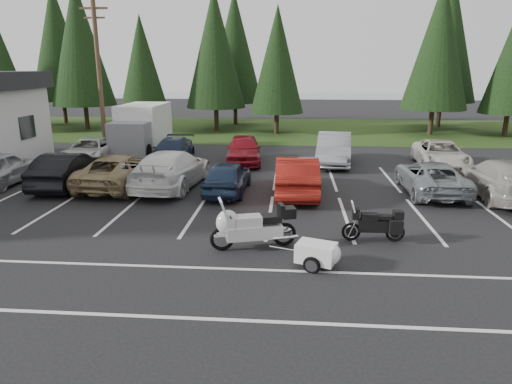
% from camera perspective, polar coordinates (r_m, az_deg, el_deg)
% --- Properties ---
extents(ground, '(120.00, 120.00, 0.00)m').
position_cam_1_polar(ground, '(15.45, -0.33, -4.14)').
color(ground, black).
rests_on(ground, ground).
extents(grass_strip, '(80.00, 16.00, 0.01)m').
position_cam_1_polar(grass_strip, '(38.86, 2.70, 7.82)').
color(grass_strip, '#223C13').
rests_on(grass_strip, ground).
extents(lake_water, '(70.00, 50.00, 0.02)m').
position_cam_1_polar(lake_water, '(69.74, 6.93, 11.13)').
color(lake_water, gray).
rests_on(lake_water, ground).
extents(utility_pole, '(1.60, 0.26, 9.00)m').
position_cam_1_polar(utility_pole, '(28.79, -19.00, 13.71)').
color(utility_pole, '#473321').
rests_on(utility_pole, ground).
extents(box_truck, '(2.40, 5.60, 2.90)m').
position_cam_1_polar(box_truck, '(28.78, -14.36, 7.55)').
color(box_truck, silver).
rests_on(box_truck, ground).
extents(stall_markings, '(32.00, 16.00, 0.01)m').
position_cam_1_polar(stall_markings, '(17.34, 0.23, -1.91)').
color(stall_markings, silver).
rests_on(stall_markings, ground).
extents(conifer_2, '(5.10, 5.10, 11.89)m').
position_cam_1_polar(conifer_2, '(41.12, -21.21, 16.97)').
color(conifer_2, '#332316').
rests_on(conifer_2, ground).
extents(conifer_3, '(3.87, 3.87, 9.02)m').
position_cam_1_polar(conifer_3, '(37.77, -14.07, 15.18)').
color(conifer_3, '#332316').
rests_on(conifer_3, ground).
extents(conifer_4, '(4.80, 4.80, 11.17)m').
position_cam_1_polar(conifer_4, '(37.94, -5.17, 17.47)').
color(conifer_4, '#332316').
rests_on(conifer_4, ground).
extents(conifer_5, '(4.14, 4.14, 9.63)m').
position_cam_1_polar(conifer_5, '(36.12, 2.68, 16.19)').
color(conifer_5, '#332316').
rests_on(conifer_5, ground).
extents(conifer_6, '(4.93, 4.93, 11.48)m').
position_cam_1_polar(conifer_6, '(38.17, 21.88, 16.73)').
color(conifer_6, '#332316').
rests_on(conifer_6, ground).
extents(conifer_back_a, '(5.28, 5.28, 12.30)m').
position_cam_1_polar(conifer_back_a, '(46.66, -23.60, 16.74)').
color(conifer_back_a, '#332316').
rests_on(conifer_back_a, ground).
extents(conifer_back_b, '(4.97, 4.97, 11.58)m').
position_cam_1_polar(conifer_back_b, '(42.35, -2.69, 17.63)').
color(conifer_back_b, '#332316').
rests_on(conifer_back_b, ground).
extents(conifer_back_c, '(5.50, 5.50, 12.81)m').
position_cam_1_polar(conifer_back_c, '(43.28, 22.78, 17.41)').
color(conifer_back_c, '#332316').
rests_on(conifer_back_c, ground).
extents(car_near_0, '(1.88, 4.54, 1.54)m').
position_cam_1_polar(car_near_0, '(23.43, -29.33, 2.61)').
color(car_near_0, '#B7B8BD').
rests_on(car_near_0, ground).
extents(car_near_1, '(1.89, 4.78, 1.55)m').
position_cam_1_polar(car_near_1, '(21.76, -22.55, 2.59)').
color(car_near_1, black).
rests_on(car_near_1, ground).
extents(car_near_2, '(2.82, 5.48, 1.48)m').
position_cam_1_polar(car_near_2, '(20.97, -16.52, 2.59)').
color(car_near_2, '#8B7650').
rests_on(car_near_2, ground).
extents(car_near_3, '(2.88, 5.90, 1.65)m').
position_cam_1_polar(car_near_3, '(20.35, -10.47, 2.85)').
color(car_near_3, silver).
rests_on(car_near_3, ground).
extents(car_near_4, '(1.78, 4.12, 1.39)m').
position_cam_1_polar(car_near_4, '(19.21, -3.60, 1.93)').
color(car_near_4, '#192740').
rests_on(car_near_4, ground).
extents(car_near_5, '(1.77, 4.92, 1.61)m').
position_cam_1_polar(car_near_5, '(18.99, 5.13, 2.08)').
color(car_near_5, maroon).
rests_on(car_near_5, ground).
extents(car_near_6, '(2.29, 4.90, 1.36)m').
position_cam_1_polar(car_near_6, '(20.49, 21.03, 1.73)').
color(car_near_6, gray).
rests_on(car_near_6, ground).
extents(car_near_7, '(2.52, 5.59, 1.59)m').
position_cam_1_polar(car_near_7, '(20.91, 28.46, 1.46)').
color(car_near_7, '#ADA79E').
rests_on(car_near_7, ground).
extents(car_far_0, '(2.51, 4.89, 1.32)m').
position_cam_1_polar(car_far_0, '(27.00, -20.03, 4.90)').
color(car_far_0, silver).
rests_on(car_far_0, ground).
extents(car_far_1, '(1.87, 4.57, 1.32)m').
position_cam_1_polar(car_far_1, '(25.65, -10.46, 5.07)').
color(car_far_1, '#17233B').
rests_on(car_far_1, ground).
extents(car_far_2, '(2.22, 4.67, 1.54)m').
position_cam_1_polar(car_far_2, '(25.11, -1.55, 5.36)').
color(car_far_2, maroon).
rests_on(car_far_2, ground).
extents(car_far_3, '(2.26, 5.20, 1.66)m').
position_cam_1_polar(car_far_3, '(25.26, 9.72, 5.34)').
color(car_far_3, gray).
rests_on(car_far_3, ground).
extents(car_far_4, '(2.72, 5.19, 1.39)m').
position_cam_1_polar(car_far_4, '(25.96, 22.07, 4.39)').
color(car_far_4, beige).
rests_on(car_far_4, ground).
extents(touring_motorcycle, '(2.98, 1.63, 1.58)m').
position_cam_1_polar(touring_motorcycle, '(13.28, -0.30, -3.87)').
color(touring_motorcycle, silver).
rests_on(touring_motorcycle, ground).
extents(cargo_trailer, '(1.66, 1.27, 0.68)m').
position_cam_1_polar(cargo_trailer, '(12.33, 7.52, -7.82)').
color(cargo_trailer, white).
rests_on(cargo_trailer, ground).
extents(adventure_motorcycle, '(2.11, 0.76, 1.28)m').
position_cam_1_polar(adventure_motorcycle, '(14.30, 14.51, -3.58)').
color(adventure_motorcycle, black).
rests_on(adventure_motorcycle, ground).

